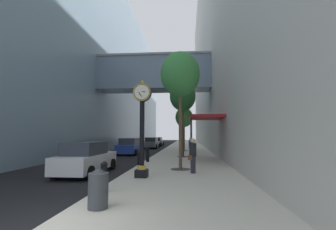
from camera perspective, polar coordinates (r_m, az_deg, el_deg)
ground_plane at (r=32.20m, az=-0.97°, el=-8.37°), size 110.00×110.00×0.00m
sidewalk_right at (r=35.03m, az=4.25°, el=-7.94°), size 5.76×80.00×0.14m
building_block_left at (r=39.14m, az=-17.42°, el=10.82°), size 21.90×80.00×24.83m
building_block_right at (r=38.64m, az=15.68°, el=18.06°), size 9.00×80.00×33.79m
street_clock at (r=11.00m, az=-6.27°, el=-2.01°), size 0.84×0.55×4.45m
bollard_nearest at (r=8.53m, az=-15.16°, el=-13.95°), size 0.23×0.23×1.03m
bollard_third at (r=14.18m, az=-6.92°, el=-10.30°), size 0.23×0.23×1.03m
bollard_fourth at (r=17.07m, az=-4.91°, el=-9.35°), size 0.23×0.23×1.03m
street_tree_near at (r=13.80m, az=2.93°, el=9.58°), size 2.26×2.26×6.68m
street_tree_mid_near at (r=21.04m, az=3.56°, el=4.42°), size 2.28×2.28×6.61m
street_tree_mid_far at (r=28.26m, az=3.87°, el=-0.59°), size 2.05×2.05×5.16m
trash_bin at (r=6.79m, az=-16.41°, el=-16.39°), size 0.53×0.53×1.05m
pedestrian_walking at (r=12.19m, az=5.99°, el=-9.43°), size 0.51×0.51×1.74m
pedestrian_by_clock at (r=18.99m, az=5.52°, el=-7.76°), size 0.38×0.38×1.71m
storefront_awning at (r=17.88m, az=9.01°, el=-0.75°), size 2.40×3.60×3.30m
car_blue_near at (r=25.06m, az=-9.08°, el=-7.49°), size 2.15×4.58×1.69m
car_grey_mid at (r=35.84m, az=-3.94°, el=-6.71°), size 2.10×4.24×1.63m
car_black_far at (r=42.21m, az=-2.61°, el=-6.44°), size 2.09×4.27×1.57m
car_white_trailing at (r=13.44m, az=-19.00°, el=-9.82°), size 2.00×4.64×1.68m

